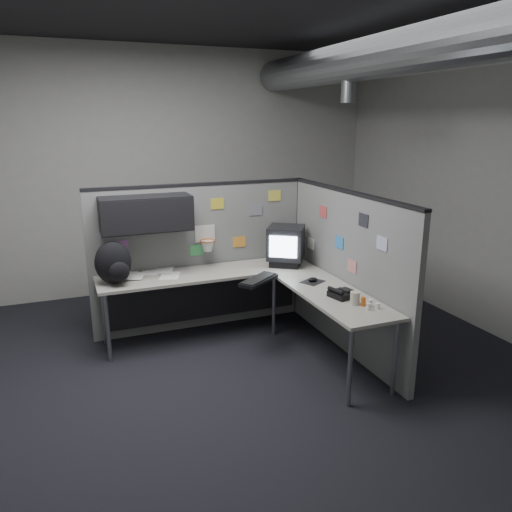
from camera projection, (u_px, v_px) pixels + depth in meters
name	position (u px, v px, depth m)	size (l,w,h in m)	color
room	(311.00, 142.00, 4.26)	(5.62, 5.62, 3.22)	black
partition_back	(188.00, 243.00, 5.37)	(2.44, 0.42, 1.63)	slate
partition_right	(345.00, 271.00, 4.99)	(0.07, 2.23, 1.63)	slate
desk	(240.00, 287.00, 5.14)	(2.31, 2.11, 0.73)	#9D9B8E
monitor	(286.00, 245.00, 5.47)	(0.52, 0.52, 0.43)	black
keyboard	(259.00, 280.00, 4.94)	(0.49, 0.43, 0.04)	black
mouse	(313.00, 280.00, 4.94)	(0.27, 0.25, 0.05)	black
phone	(341.00, 294.00, 4.51)	(0.22, 0.23, 0.09)	black
bottles	(369.00, 304.00, 4.26)	(0.13, 0.15, 0.08)	silver
cup	(355.00, 298.00, 4.33)	(0.08, 0.08, 0.11)	#B9B1A3
papers	(145.00, 273.00, 5.20)	(0.72, 0.64, 0.02)	white
backpack	(114.00, 263.00, 4.83)	(0.37, 0.34, 0.43)	black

